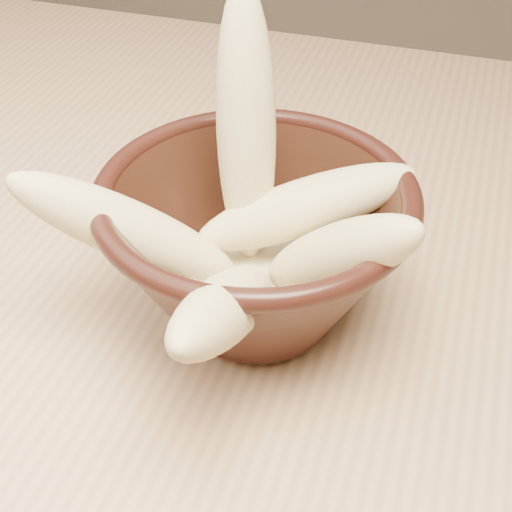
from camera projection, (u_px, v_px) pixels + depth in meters
The scene contains 8 objects.
table at pixel (245, 271), 0.71m from camera, with size 1.20×0.80×0.75m.
bowl at pixel (256, 245), 0.51m from camera, with size 0.22×0.22×0.12m.
milk_puddle at pixel (256, 276), 0.53m from camera, with size 0.13×0.13×0.02m, color #FEEFCD.
banana_upright at pixel (246, 130), 0.49m from camera, with size 0.04×0.04×0.20m, color #CEB879.
banana_left at pixel (130, 231), 0.48m from camera, with size 0.04×0.04×0.17m, color #CEB879.
banana_right at pixel (338, 255), 0.46m from camera, with size 0.04×0.04×0.15m, color #CEB879.
banana_across at pixel (304, 208), 0.50m from camera, with size 0.04×0.04×0.16m, color #CEB879.
banana_front at pixel (226, 307), 0.43m from camera, with size 0.04×0.04×0.18m, color #CEB879.
Camera 1 is at (0.17, -0.51, 1.14)m, focal length 50.00 mm.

